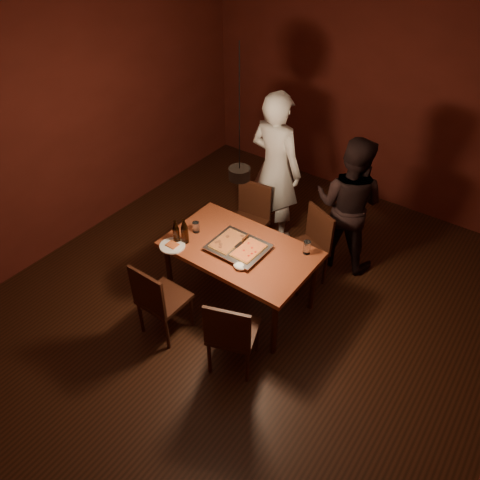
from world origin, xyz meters
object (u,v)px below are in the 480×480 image
Objects in this scene: diner_dark at (348,204)px; beer_bottle_b at (185,231)px; beer_bottle_a at (176,231)px; plate_slice at (172,246)px; pendant_lamp at (239,172)px; pizza_tray at (238,248)px; chair_far_left at (250,213)px; chair_near_right at (231,330)px; chair_far_right at (311,241)px; chair_near_left at (157,296)px; dining_table at (240,253)px; diner_white at (275,169)px.

beer_bottle_b is at bearing 49.14° from diner_dark.
plate_slice is at bearing -79.84° from beer_bottle_a.
beer_bottle_a is 0.23× the size of pendant_lamp.
pizza_tray is 0.34× the size of diner_dark.
beer_bottle_a is 0.93× the size of beer_bottle_b.
chair_near_right is (0.88, -1.55, 0.00)m from chair_far_left.
beer_bottle_b is at bearing 31.93° from beer_bottle_a.
beer_bottle_a is (-0.58, -0.26, 0.11)m from pizza_tray.
chair_far_right is 1.48m from beer_bottle_a.
chair_far_right is 1.40m from beer_bottle_b.
plate_slice is 1.23m from pendant_lamp.
chair_near_right is at bearing -28.12° from beer_bottle_b.
chair_near_right is at bearing -20.41° from plate_slice.
chair_near_right is at bearing 115.61° from chair_far_right.
chair_far_right is 1.51m from plate_slice.
beer_bottle_b is (-0.96, 0.51, 0.35)m from chair_near_right.
pizza_tray is 0.66m from plate_slice.
diner_dark reaches higher than chair_near_left.
chair_far_right is 1.78m from chair_near_left.
beer_bottle_a is at bearing 75.14° from chair_far_left.
chair_far_left is at bearing 82.31° from beer_bottle_a.
chair_far_left is 1.67m from pendant_lamp.
beer_bottle_b is at bearing 71.85° from chair_far_right.
pendant_lamp is (0.14, -0.20, 1.08)m from dining_table.
dining_table is 0.68m from beer_bottle_a.
chair_far_right is 0.29× the size of diner_white.
plate_slice is at bearing -113.89° from beer_bottle_b.
chair_far_left is at bearing 92.36° from chair_near_left.
dining_table is at bearing 27.24° from beer_bottle_a.
chair_near_left is 0.82m from chair_near_right.
pendant_lamp reaches higher than chair_near_left.
chair_near_left is at bearing -77.08° from beer_bottle_b.
chair_near_right is 2.19m from diner_white.
pizza_tray is 0.29× the size of diner_white.
chair_near_right is 0.29× the size of diner_white.
diner_white is 1.72× the size of pendant_lamp.
pendant_lamp is (0.13, -0.16, 0.99)m from pizza_tray.
beer_bottle_b is 0.20m from plate_slice.
pizza_tray is 0.50× the size of pendant_lamp.
chair_far_right is 1.00m from diner_white.
chair_far_left is 0.60m from diner_white.
diner_dark is at bearing 55.79° from plate_slice.
plate_slice is (-0.19, 0.46, 0.22)m from chair_near_left.
pendant_lamp reaches higher than diner_dark.
dining_table is 0.10m from pizza_tray.
chair_far_right is 1.58m from pendant_lamp.
beer_bottle_a is (-0.98, -1.06, 0.34)m from chair_far_right.
chair_far_left and chair_near_left have the same top height.
pendant_lamp reaches higher than dining_table.
beer_bottle_b is at bearing 78.84° from chair_far_left.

